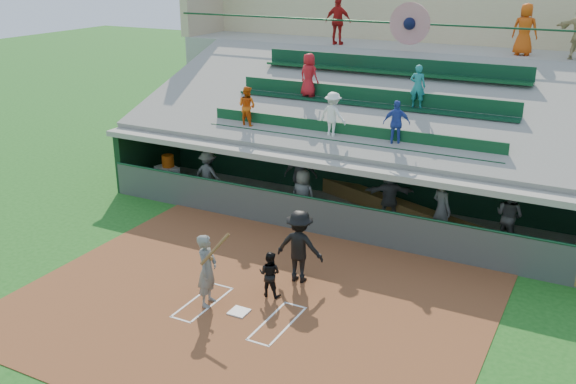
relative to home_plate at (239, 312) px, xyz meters
The scene contains 21 objects.
ground 0.04m from the home_plate, ahead, with size 100.00×100.00×0.00m, color #1B5718.
dirt_slab 0.50m from the home_plate, 90.00° to the left, with size 11.00×9.00×0.02m, color brown.
home_plate is the anchor object (origin of this frame).
batters_box_chalk 0.01m from the home_plate, ahead, with size 2.65×1.85×0.01m.
dugout_floor 6.75m from the home_plate, 90.00° to the left, with size 16.00×3.50×0.04m, color gray.
concourse_slab 13.69m from the home_plate, 90.00° to the left, with size 20.00×3.00×4.60m, color gray.
grandstand 10.74m from the home_plate, 90.04° to the left, with size 20.40×10.40×7.80m.
batter_at_plate 1.23m from the home_plate, behind, with size 0.91×0.79×1.95m.
catcher 1.22m from the home_plate, 76.85° to the left, with size 0.57×0.44×1.16m, color black.
home_umpire 2.36m from the home_plate, 75.79° to the left, with size 1.23×0.71×1.91m, color black.
dugout_bench 8.00m from the home_plate, 90.44° to the left, with size 16.65×0.50×0.50m, color olive.
white_table 9.42m from the home_plate, 137.58° to the left, with size 0.81×0.61×0.71m, color white.
water_cooler 9.46m from the home_plate, 137.21° to the left, with size 0.43×0.43×0.43m, color #DB550C.
dugout_player_a 7.89m from the home_plate, 129.26° to the left, with size 1.06×0.61×1.64m, color #5E615C.
dugout_player_b 7.33m from the home_plate, 105.02° to the left, with size 1.13×0.47×1.92m, color #52544F.
dugout_player_c 5.79m from the home_plate, 101.18° to the left, with size 0.82×0.54×1.68m, color #575A55.
dugout_player_d 7.22m from the home_plate, 80.34° to the left, with size 1.53×0.49×1.65m, color #5A5D58.
dugout_player_e 6.96m from the home_plate, 63.52° to the left, with size 0.69×0.45×1.90m, color #545651.
dugout_player_f 8.44m from the home_plate, 54.58° to the left, with size 0.84×0.66×1.73m, color #575954.
concourse_staff_a 14.11m from the home_plate, 103.72° to the left, with size 1.06×0.44×1.80m, color red.
concourse_staff_b 14.59m from the home_plate, 73.57° to the left, with size 0.87×0.56×1.78m, color #D24A0C.
Camera 1 is at (7.09, -11.11, 7.85)m, focal length 40.00 mm.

